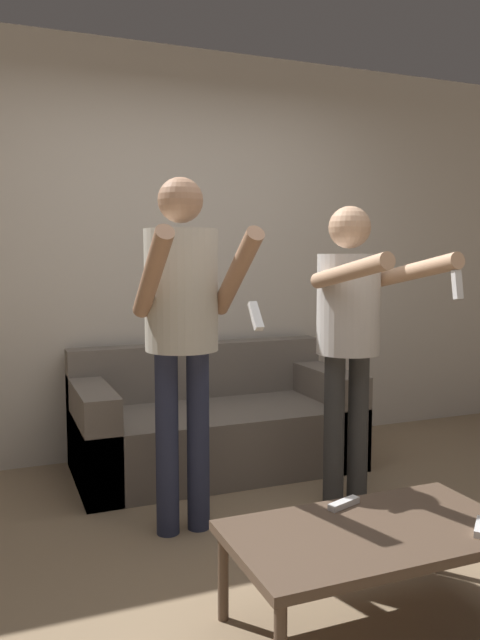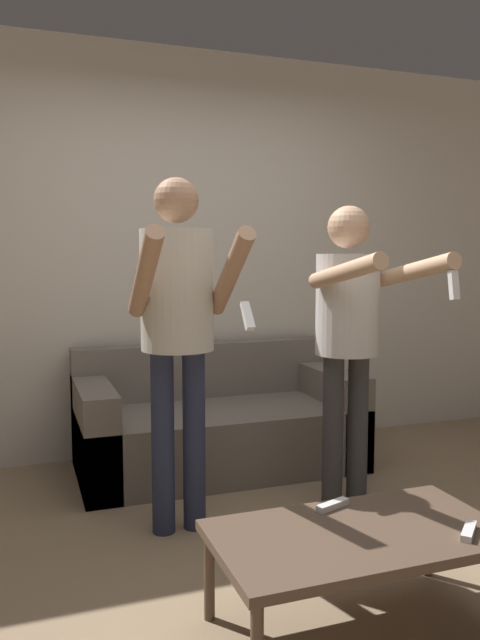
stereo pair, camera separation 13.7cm
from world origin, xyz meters
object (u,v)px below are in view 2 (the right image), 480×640
coffee_table (358,540)px  couch (217,426)px  remote_far (333,505)px  person_standing_left (178,313)px  person_standing_right (350,320)px  remote_near (469,531)px

coffee_table → couch: bearing=88.2°
couch → remote_far: 1.64m
couch → remote_far: (-0.05, -1.64, 0.12)m
person_standing_left → remote_far: person_standing_left is taller
person_standing_left → coffee_table: bearing=-68.4°
person_standing_left → person_standing_right: 0.91m
couch → coffee_table: (-0.06, -1.84, 0.07)m
person_standing_right → remote_near: size_ratio=11.86×
couch → person_standing_left: 1.25m
couch → person_standing_right: bearing=-61.8°
couch → remote_far: couch is taller
person_standing_left → remote_far: 1.13m
coffee_table → remote_near: 0.38m
remote_far → person_standing_left: bearing=116.9°
remote_near → remote_far: size_ratio=0.87×
couch → person_standing_left: size_ratio=1.02×
couch → person_standing_right: person_standing_right is taller
remote_far → coffee_table: bearing=-91.9°
person_standing_right → remote_far: 1.12m
person_standing_left → remote_near: (0.74, -1.16, -0.69)m
person_standing_right → coffee_table: 1.30m
coffee_table → remote_near: remote_near is taller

